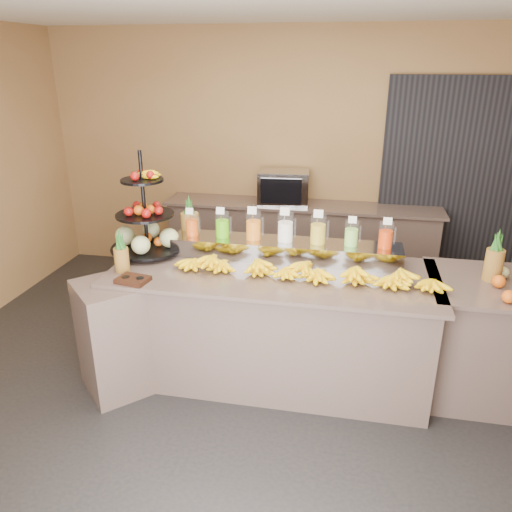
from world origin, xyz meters
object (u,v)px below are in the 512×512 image
(pitcher_tray, at_px, (285,250))
(oven_warmer, at_px, (284,187))
(banana_heap, at_px, (305,268))
(condiment_caddy, at_px, (133,280))

(pitcher_tray, relative_size, oven_warmer, 3.34)
(banana_heap, xyz_separation_m, condiment_caddy, (-1.22, -0.34, -0.05))
(pitcher_tray, distance_m, banana_heap, 0.39)
(condiment_caddy, bearing_deg, oven_warmer, 71.87)
(banana_heap, xyz_separation_m, oven_warmer, (-0.45, 2.00, 0.11))
(condiment_caddy, distance_m, oven_warmer, 2.47)
(pitcher_tray, height_order, condiment_caddy, pitcher_tray)
(banana_heap, height_order, oven_warmer, oven_warmer)
(condiment_caddy, relative_size, oven_warmer, 0.40)
(banana_heap, bearing_deg, pitcher_tray, 120.75)
(pitcher_tray, height_order, banana_heap, banana_heap)
(pitcher_tray, xyz_separation_m, banana_heap, (0.20, -0.33, -0.00))
(condiment_caddy, bearing_deg, banana_heap, 15.50)
(condiment_caddy, bearing_deg, pitcher_tray, 33.37)
(pitcher_tray, distance_m, oven_warmer, 1.69)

